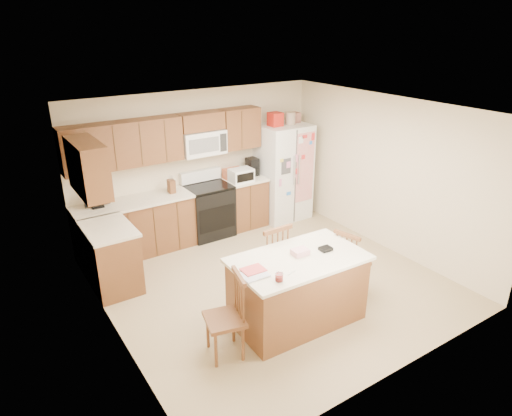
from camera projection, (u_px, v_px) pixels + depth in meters
ground at (272, 282)px, 6.68m from camera, size 4.50×4.50×0.00m
room_shell at (273, 190)px, 6.13m from camera, size 4.60×4.60×2.52m
cabinetry at (157, 200)px, 7.22m from camera, size 3.36×1.56×2.15m
stove at (208, 209)px, 7.99m from camera, size 0.76×0.65×1.13m
refrigerator at (283, 171)px, 8.57m from camera, size 0.90×0.79×2.04m
island at (297, 289)px, 5.67m from camera, size 1.67×1.01×0.99m
windsor_chair_left at (227, 318)px, 5.08m from camera, size 0.50×0.52×1.01m
windsor_chair_back at (270, 262)px, 6.19m from camera, size 0.47×0.45×1.09m
windsor_chair_right at (350, 264)px, 6.24m from camera, size 0.49×0.50×0.97m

